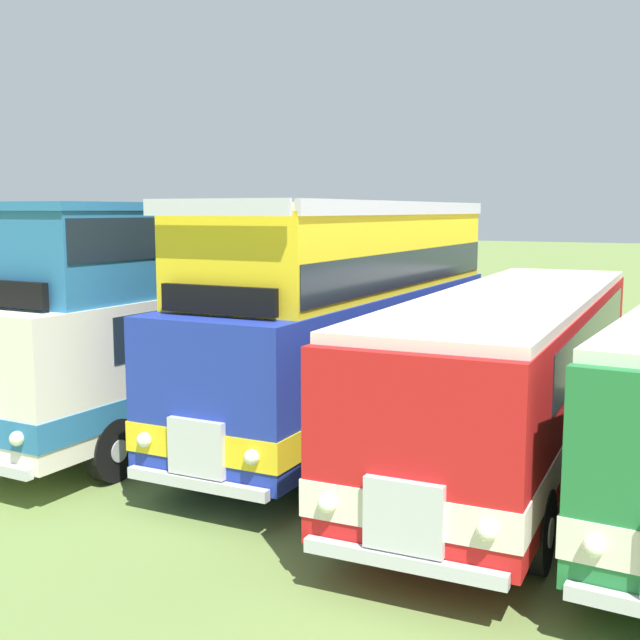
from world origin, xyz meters
TOP-DOWN VIEW (x-y plane):
  - ground_plane at (0.00, 0.00)m, footprint 200.00×200.00m
  - bus_first_in_row at (-6.60, -0.22)m, footprint 2.70×10.39m
  - bus_second_in_row at (-3.30, 0.45)m, footprint 2.76×10.14m
  - bus_third_in_row at (-0.00, 0.18)m, footprint 3.07×11.77m

SIDE VIEW (x-z plane):
  - ground_plane at x=0.00m, z-range 0.00..0.00m
  - bus_third_in_row at x=0.00m, z-range 0.26..3.25m
  - bus_second_in_row at x=-3.30m, z-range 0.10..4.62m
  - bus_first_in_row at x=-6.60m, z-range 0.22..4.71m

